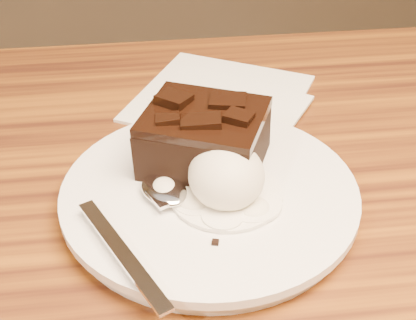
{
  "coord_description": "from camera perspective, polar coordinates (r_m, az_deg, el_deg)",
  "views": [
    {
      "loc": [
        -0.15,
        -0.31,
        1.07
      ],
      "look_at": [
        -0.11,
        0.08,
        0.79
      ],
      "focal_mm": 51.35,
      "sensor_mm": 36.0,
      "label": 1
    }
  ],
  "objects": [
    {
      "name": "plate",
      "position": [
        0.49,
        0.15,
        -3.58
      ],
      "size": [
        0.24,
        0.24,
        0.02
      ],
      "primitive_type": "cylinder",
      "color": "white",
      "rests_on": "dining_table"
    },
    {
      "name": "brownie",
      "position": [
        0.49,
        -0.35,
        1.8
      ],
      "size": [
        0.12,
        0.11,
        0.04
      ],
      "primitive_type": "cube",
      "rotation": [
        0.0,
        0.0,
        -0.42
      ],
      "color": "black",
      "rests_on": "plate"
    },
    {
      "name": "ice_cream_scoop",
      "position": [
        0.46,
        1.78,
        -1.5
      ],
      "size": [
        0.06,
        0.06,
        0.05
      ],
      "primitive_type": "ellipsoid",
      "color": "silver",
      "rests_on": "plate"
    },
    {
      "name": "melt_puddle",
      "position": [
        0.47,
        1.73,
        -3.38
      ],
      "size": [
        0.09,
        0.09,
        0.0
      ],
      "primitive_type": "cylinder",
      "color": "white",
      "rests_on": "plate"
    },
    {
      "name": "spoon",
      "position": [
        0.47,
        -4.24,
        -2.98
      ],
      "size": [
        0.11,
        0.18,
        0.01
      ],
      "primitive_type": null,
      "rotation": [
        0.0,
        0.0,
        0.45
      ],
      "color": "silver",
      "rests_on": "plate"
    },
    {
      "name": "napkin",
      "position": [
        0.64,
        1.17,
        6.12
      ],
      "size": [
        0.23,
        0.23,
        0.01
      ],
      "primitive_type": "cube",
      "rotation": [
        0.0,
        0.0,
        -0.5
      ],
      "color": "white",
      "rests_on": "dining_table"
    },
    {
      "name": "crumb_a",
      "position": [
        0.49,
        -5.89,
        -1.21
      ],
      "size": [
        0.01,
        0.01,
        0.0
      ],
      "primitive_type": "cube",
      "rotation": [
        0.0,
        0.0,
        0.67
      ],
      "color": "black",
      "rests_on": "plate"
    },
    {
      "name": "crumb_b",
      "position": [
        0.43,
        0.7,
        -7.91
      ],
      "size": [
        0.01,
        0.01,
        0.0
      ],
      "primitive_type": "cube",
      "rotation": [
        0.0,
        0.0,
        1.29
      ],
      "color": "black",
      "rests_on": "plate"
    }
  ]
}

